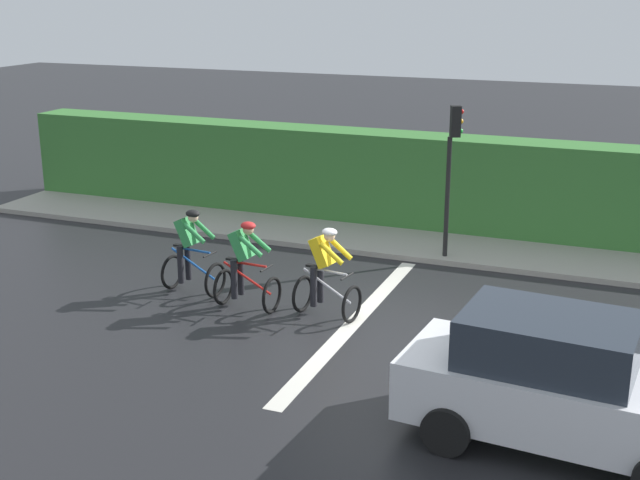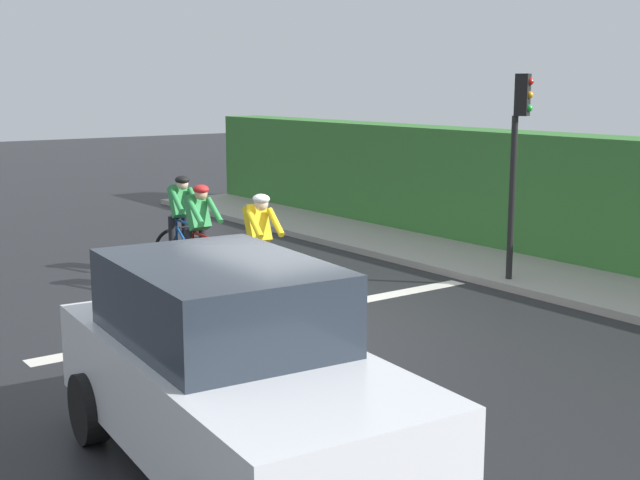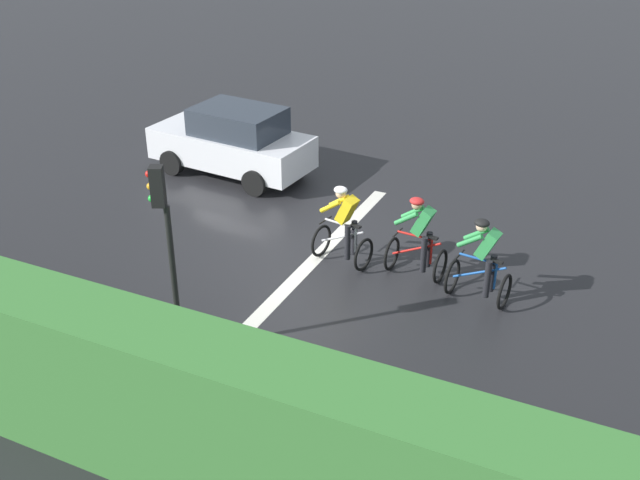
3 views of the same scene
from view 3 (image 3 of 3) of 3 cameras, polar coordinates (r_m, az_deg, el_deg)
name	(u,v)px [view 3 (image 3 of 3)]	position (r m, az deg, el deg)	size (l,w,h in m)	color
ground_plane	(298,251)	(15.89, -1.66, -0.81)	(80.00, 80.00, 0.00)	black
sidewalk_kerb	(264,426)	(11.43, -4.21, -13.73)	(2.80, 19.57, 0.12)	#9E998E
stone_wall_low	(231,460)	(10.78, -6.66, -15.99)	(0.44, 19.57, 0.41)	gray
hedge_wall	(215,419)	(9.96, -7.89, -13.12)	(1.10, 19.57, 2.30)	#387533
road_marking_stop_line	(319,255)	(15.70, -0.11, -1.16)	(7.00, 0.30, 0.01)	silver
cyclist_lead	(482,263)	(14.13, 12.04, -1.70)	(0.80, 1.15, 1.66)	black
cyclist_second	(419,240)	(14.74, 7.40, 0.02)	(0.75, 1.12, 1.66)	black
cyclist_mid	(344,228)	(15.07, 1.81, 0.92)	(0.85, 1.18, 1.66)	black
car_white	(233,141)	(19.38, -6.51, 7.35)	(2.15, 4.23, 1.76)	silver
traffic_light_near_crossing	(165,234)	(11.99, -11.49, 0.47)	(0.27, 0.30, 3.34)	black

